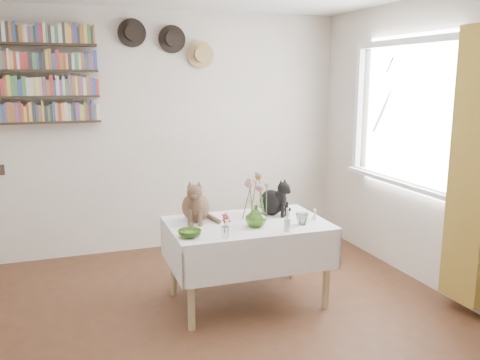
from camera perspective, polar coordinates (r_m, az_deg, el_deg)
name	(u,v)px	position (r m, az deg, el deg)	size (l,w,h in m)	color
room	(227,168)	(3.26, -1.43, 1.37)	(4.08, 4.58, 2.58)	brown
window	(404,125)	(4.88, 17.93, 5.92)	(0.12, 1.52, 1.32)	white
curtain	(473,169)	(4.18, 24.70, 1.18)	(0.12, 0.38, 2.10)	brown
dining_table	(247,242)	(4.14, 0.84, -7.00)	(1.27, 0.83, 0.68)	white
tabby_cat	(195,199)	(4.11, -5.03, -2.17)	(0.24, 0.30, 0.36)	brown
black_cat	(272,196)	(4.31, 3.57, -1.77)	(0.21, 0.27, 0.32)	black
flower_vase	(256,216)	(3.96, 1.81, -4.07)	(0.16, 0.16, 0.17)	#7AB041
green_bowl	(190,234)	(3.73, -5.68, -6.01)	(0.17, 0.17, 0.05)	#7AB041
drinking_glass	(302,219)	(4.05, 6.99, -4.35)	(0.10, 0.10, 0.09)	white
candlestick	(287,224)	(3.86, 5.33, -4.90)	(0.05, 0.05, 0.18)	white
berry_jar	(225,225)	(3.68, -1.67, -5.12)	(0.05, 0.05, 0.21)	white
porcelain_figurine	(315,215)	(4.21, 8.37, -3.87)	(0.05, 0.05, 0.09)	white
flower_bouquet	(256,184)	(3.90, 1.79, -0.44)	(0.17, 0.13, 0.39)	#4C7233
bookshelf_unit	(43,75)	(5.20, -21.25, 10.95)	(1.00, 0.16, 0.91)	#2E2315
wall_hats	(169,42)	(5.36, -7.95, 15.06)	(0.98, 0.09, 0.48)	black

